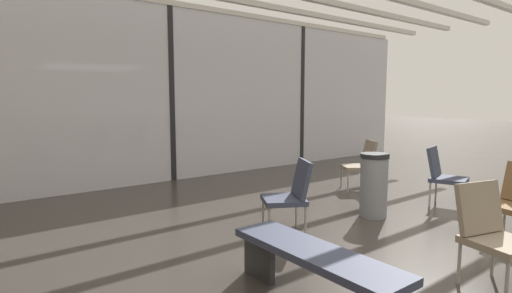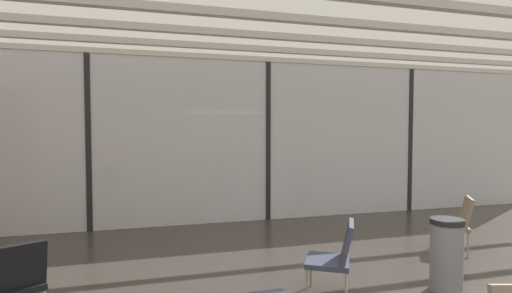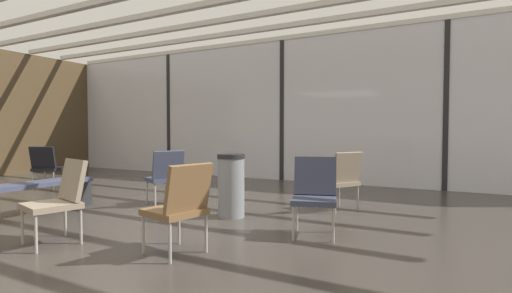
# 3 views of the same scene
# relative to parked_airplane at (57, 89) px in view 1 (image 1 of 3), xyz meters

# --- Properties ---
(ground_plane) EXTENTS (60.00, 60.00, 0.00)m
(ground_plane) POSITION_rel_parked_airplane_xyz_m (1.03, -9.77, -1.86)
(ground_plane) COLOR #38332D
(glass_curtain_wall) EXTENTS (14.00, 0.08, 3.33)m
(glass_curtain_wall) POSITION_rel_parked_airplane_xyz_m (1.03, -4.57, -0.19)
(glass_curtain_wall) COLOR silver
(glass_curtain_wall) RESTS_ON ground
(window_mullion_1) EXTENTS (0.10, 0.12, 3.33)m
(window_mullion_1) POSITION_rel_parked_airplane_xyz_m (1.03, -4.57, -0.19)
(window_mullion_1) COLOR black
(window_mullion_1) RESTS_ON ground
(window_mullion_2) EXTENTS (0.10, 0.12, 3.33)m
(window_mullion_2) POSITION_rel_parked_airplane_xyz_m (4.53, -4.57, -0.19)
(window_mullion_2) COLOR black
(window_mullion_2) RESTS_ON ground
(parked_airplane) EXTENTS (10.94, 3.72, 3.72)m
(parked_airplane) POSITION_rel_parked_airplane_xyz_m (0.00, 0.00, 0.00)
(parked_airplane) COLOR #B2BCD6
(parked_airplane) RESTS_ON ground
(lounge_chair_1) EXTENTS (0.69, 0.68, 0.87)m
(lounge_chair_1) POSITION_rel_parked_airplane_xyz_m (0.70, -8.31, -1.36)
(lounge_chair_1) COLOR #33384C
(lounge_chair_1) RESTS_ON ground
(lounge_chair_2) EXTENTS (0.70, 0.69, 0.87)m
(lounge_chair_2) POSITION_rel_parked_airplane_xyz_m (3.25, -7.40, -1.36)
(lounge_chair_2) COLOR #7F705B
(lounge_chair_2) RESTS_ON ground
(lounge_chair_3) EXTENTS (0.60, 0.63, 0.87)m
(lounge_chair_3) POSITION_rel_parked_airplane_xyz_m (1.08, -10.36, -1.36)
(lounge_chair_3) COLOR #7F705B
(lounge_chair_3) RESTS_ON ground
(lounge_chair_4) EXTENTS (0.61, 0.64, 0.87)m
(lounge_chair_4) POSITION_rel_parked_airplane_xyz_m (3.33, -8.80, -1.36)
(lounge_chair_4) COLOR #33384C
(lounge_chair_4) RESTS_ON ground
(waiting_bench) EXTENTS (0.43, 1.70, 0.47)m
(waiting_bench) POSITION_rel_parked_airplane_xyz_m (-0.37, -9.71, -1.50)
(waiting_bench) COLOR #33384C
(waiting_bench) RESTS_ON ground
(trash_bin) EXTENTS (0.38, 0.38, 0.86)m
(trash_bin) POSITION_rel_parked_airplane_xyz_m (2.04, -8.51, -1.43)
(trash_bin) COLOR slate
(trash_bin) RESTS_ON ground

